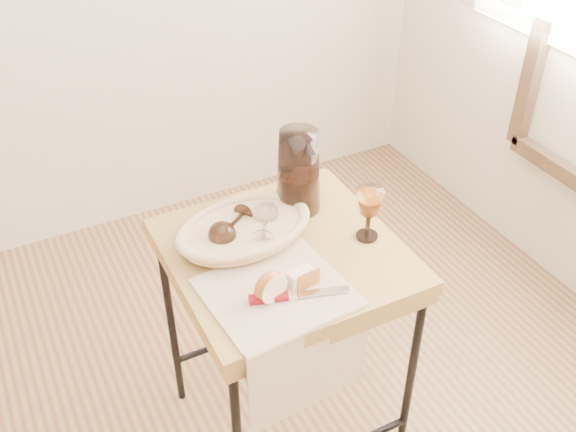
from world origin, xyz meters
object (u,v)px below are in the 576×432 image
side_table (285,347)px  goblet_lying_a (231,225)px  bread_basket (244,232)px  goblet_lying_b (264,225)px  table_knife (295,294)px  apple_half (269,285)px  tea_towel (276,292)px  wine_goblet (369,214)px  pitcher (298,171)px

side_table → goblet_lying_a: 0.44m
bread_basket → goblet_lying_b: goblet_lying_b is taller
bread_basket → table_knife: bread_basket is taller
bread_basket → table_knife: size_ratio=1.40×
goblet_lying_a → apple_half: size_ratio=1.46×
tea_towel → table_knife: bearing=-56.7°
side_table → bread_basket: 0.41m
goblet_lying_b → side_table: bearing=-127.2°
wine_goblet → table_knife: wine_goblet is taller
side_table → wine_goblet: size_ratio=4.92×
side_table → bread_basket: size_ratio=2.24×
goblet_lying_a → goblet_lying_b: goblet_lying_a is taller
tea_towel → side_table: bearing=51.5°
side_table → bread_basket: bearing=133.1°
bread_basket → goblet_lying_a: bearing=147.8°
tea_towel → bread_basket: size_ratio=0.99×
bread_basket → wine_goblet: wine_goblet is taller
apple_half → goblet_lying_b: bearing=51.6°
goblet_lying_b → apple_half: (-0.09, -0.21, -0.00)m
goblet_lying_a → pitcher: (0.22, 0.05, 0.07)m
goblet_lying_a → wine_goblet: 0.36m
wine_goblet → goblet_lying_a: bearing=155.0°
table_knife → wine_goblet: bearing=40.4°
goblet_lying_a → wine_goblet: (0.32, -0.15, 0.03)m
bread_basket → apple_half: 0.24m
side_table → goblet_lying_a: goblet_lying_a is taller
pitcher → goblet_lying_a: bearing=-164.0°
goblet_lying_b → table_knife: (-0.03, -0.24, -0.03)m
goblet_lying_a → table_knife: size_ratio=0.50×
bread_basket → wine_goblet: (0.29, -0.14, 0.05)m
goblet_lying_b → table_knife: goblet_lying_b is taller
bread_basket → table_knife: bearing=-92.3°
side_table → pitcher: (0.12, 0.15, 0.49)m
pitcher → bread_basket: bearing=-158.1°
pitcher → wine_goblet: 0.23m
side_table → apple_half: 0.46m
bread_basket → goblet_lying_a: 0.04m
bread_basket → goblet_lying_b: 0.06m
wine_goblet → apple_half: wine_goblet is taller
tea_towel → bread_basket: 0.22m
tea_towel → bread_basket: bearing=81.3°
tea_towel → goblet_lying_a: 0.24m
goblet_lying_a → pitcher: 0.24m
side_table → goblet_lying_b: (-0.03, 0.06, 0.42)m
apple_half → table_knife: size_ratio=0.34×
goblet_lying_a → table_knife: goblet_lying_a is taller
side_table → table_knife: bearing=-109.0°
goblet_lying_b → wine_goblet: size_ratio=0.76×
tea_towel → pitcher: 0.38m
apple_half → wine_goblet: bearing=0.5°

